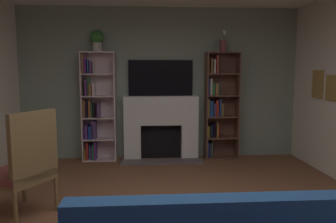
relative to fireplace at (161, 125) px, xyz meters
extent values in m
cube|color=gray|center=(0.00, 0.16, 0.74)|extent=(5.11, 0.06, 2.71)
cube|color=#A27D3D|center=(2.48, -1.23, 0.73)|extent=(0.03, 0.42, 0.38)
cube|color=#367460|center=(2.47, -1.23, 0.73)|extent=(0.01, 0.36, 0.32)
cube|color=#A27D3D|center=(2.48, -0.76, 0.77)|extent=(0.03, 0.31, 0.44)
cube|color=#979360|center=(2.47, -0.76, 0.77)|extent=(0.01, 0.25, 0.38)
cube|color=white|center=(-0.51, 0.00, -0.30)|extent=(0.30, 0.25, 0.63)
cube|color=white|center=(0.51, 0.00, -0.30)|extent=(0.30, 0.25, 0.63)
cube|color=white|center=(0.00, 0.00, 0.27)|extent=(1.32, 0.25, 0.51)
cube|color=black|center=(0.00, 0.09, -0.30)|extent=(0.73, 0.08, 0.63)
cube|color=#62575A|center=(0.00, -0.28, -0.60)|extent=(1.42, 0.30, 0.03)
cube|color=black|center=(0.00, 0.10, 0.85)|extent=(1.15, 0.06, 0.64)
cube|color=silver|center=(-1.38, -0.02, 0.35)|extent=(0.02, 0.29, 1.91)
cube|color=silver|center=(-0.81, -0.02, 0.35)|extent=(0.02, 0.29, 1.91)
cube|color=silver|center=(-1.10, 0.12, 0.35)|extent=(0.59, 0.02, 1.91)
cube|color=silver|center=(-1.10, -0.02, -0.60)|extent=(0.55, 0.29, 0.02)
cube|color=#A67937|center=(-1.35, -0.01, -0.49)|extent=(0.02, 0.24, 0.20)
cube|color=#AC2625|center=(-1.31, 0.01, -0.44)|extent=(0.03, 0.21, 0.30)
cube|color=#284D95|center=(-1.27, 0.02, -0.46)|extent=(0.02, 0.18, 0.26)
cube|color=#5F3370|center=(-1.24, 0.02, -0.49)|extent=(0.02, 0.19, 0.21)
cube|color=#247544|center=(-1.21, -0.01, -0.46)|extent=(0.03, 0.23, 0.27)
cube|color=#5B2C7A|center=(-1.17, -0.01, -0.44)|extent=(0.03, 0.24, 0.31)
cube|color=silver|center=(-1.10, -0.02, -0.23)|extent=(0.55, 0.29, 0.02)
cube|color=#4F2C7D|center=(-1.35, 0.00, -0.12)|extent=(0.02, 0.22, 0.20)
cube|color=#593281|center=(-1.31, -0.01, -0.09)|extent=(0.04, 0.24, 0.25)
cube|color=#1C3C94|center=(-1.25, -0.01, -0.10)|extent=(0.04, 0.24, 0.23)
cube|color=#5D3B6C|center=(-1.21, 0.02, -0.06)|extent=(0.04, 0.19, 0.32)
cube|color=#503A6D|center=(-1.17, -0.01, -0.06)|extent=(0.03, 0.23, 0.31)
cube|color=silver|center=(-1.10, -0.02, 0.15)|extent=(0.55, 0.29, 0.02)
cube|color=brown|center=(-1.34, 0.00, 0.32)|extent=(0.03, 0.22, 0.31)
cube|color=black|center=(-1.31, 0.01, 0.31)|extent=(0.03, 0.21, 0.29)
cube|color=brown|center=(-1.26, 0.02, 0.31)|extent=(0.04, 0.17, 0.30)
cube|color=#2E7755|center=(-1.22, 0.02, 0.29)|extent=(0.02, 0.19, 0.26)
cube|color=black|center=(-1.17, -0.01, 0.28)|extent=(0.04, 0.24, 0.24)
cube|color=#644068|center=(-1.13, 0.03, 0.28)|extent=(0.03, 0.16, 0.24)
cube|color=#5F3F72|center=(-1.09, 0.00, 0.30)|extent=(0.03, 0.23, 0.27)
cube|color=silver|center=(-1.10, -0.02, 0.54)|extent=(0.55, 0.29, 0.02)
cube|color=black|center=(-1.35, 0.01, 0.67)|extent=(0.02, 0.19, 0.26)
cube|color=#603269|center=(-1.30, 0.00, 0.68)|extent=(0.04, 0.23, 0.27)
cube|color=#397640|center=(-1.27, 0.02, 0.70)|extent=(0.02, 0.18, 0.32)
cube|color=olive|center=(-1.23, 0.00, 0.65)|extent=(0.04, 0.23, 0.20)
cube|color=beige|center=(-1.18, 0.01, 0.66)|extent=(0.04, 0.21, 0.22)
cube|color=silver|center=(-1.10, -0.02, 0.92)|extent=(0.55, 0.29, 0.02)
cube|color=#96663E|center=(-1.35, 0.00, 1.09)|extent=(0.03, 0.21, 0.32)
cube|color=#5C2371|center=(-1.31, 0.00, 1.06)|extent=(0.03, 0.22, 0.26)
cube|color=navy|center=(-1.26, 0.01, 1.04)|extent=(0.02, 0.20, 0.23)
cube|color=#623771|center=(-1.21, 0.01, 1.03)|extent=(0.04, 0.19, 0.21)
cube|color=beige|center=(-1.17, 0.02, 1.04)|extent=(0.02, 0.17, 0.23)
cube|color=silver|center=(-1.10, -0.02, 1.29)|extent=(0.55, 0.29, 0.02)
cube|color=brown|center=(0.81, -0.03, 0.35)|extent=(0.02, 0.31, 1.91)
cube|color=brown|center=(1.38, -0.03, 0.35)|extent=(0.02, 0.31, 1.91)
cube|color=brown|center=(1.10, 0.12, 0.35)|extent=(0.59, 0.02, 1.91)
cube|color=brown|center=(1.10, -0.03, -0.60)|extent=(0.55, 0.31, 0.02)
cube|color=#35508D|center=(0.85, 0.02, -0.46)|extent=(0.04, 0.17, 0.27)
cube|color=#502A79|center=(0.89, 0.02, -0.47)|extent=(0.02, 0.19, 0.25)
cube|color=#387046|center=(0.92, 0.02, -0.45)|extent=(0.02, 0.19, 0.29)
cube|color=brown|center=(1.10, -0.03, -0.23)|extent=(0.55, 0.31, 0.02)
cube|color=olive|center=(0.85, 0.01, -0.12)|extent=(0.04, 0.20, 0.20)
cube|color=black|center=(0.90, 0.00, -0.11)|extent=(0.04, 0.22, 0.22)
cube|color=black|center=(0.96, 0.02, -0.10)|extent=(0.04, 0.18, 0.24)
cube|color=olive|center=(1.01, -0.01, -0.09)|extent=(0.02, 0.24, 0.26)
cube|color=#B6232A|center=(1.04, 0.01, -0.12)|extent=(0.02, 0.19, 0.21)
cube|color=brown|center=(1.10, -0.03, 0.15)|extent=(0.55, 0.31, 0.02)
cube|color=olive|center=(0.84, 0.00, 0.32)|extent=(0.03, 0.22, 0.31)
cube|color=#273F95|center=(0.88, 0.00, 0.30)|extent=(0.02, 0.23, 0.28)
cube|color=#1E5499|center=(0.91, 0.00, 0.30)|extent=(0.03, 0.22, 0.28)
cube|color=#523C74|center=(0.95, -0.01, 0.28)|extent=(0.03, 0.24, 0.23)
cube|color=#B43427|center=(1.00, 0.01, 0.31)|extent=(0.04, 0.20, 0.29)
cube|color=navy|center=(1.05, -0.01, 0.32)|extent=(0.03, 0.25, 0.32)
cube|color=olive|center=(1.10, 0.00, 0.28)|extent=(0.04, 0.21, 0.23)
cube|color=brown|center=(1.10, -0.03, 0.54)|extent=(0.55, 0.31, 0.02)
cube|color=navy|center=(0.84, -0.01, 0.69)|extent=(0.02, 0.24, 0.29)
cube|color=beige|center=(0.89, 0.01, 0.69)|extent=(0.04, 0.21, 0.29)
cube|color=#2C7641|center=(0.93, 0.01, 0.65)|extent=(0.04, 0.21, 0.21)
cube|color=#935F3B|center=(0.98, -0.02, 0.65)|extent=(0.04, 0.26, 0.20)
cube|color=#2F6653|center=(1.03, 0.02, 0.65)|extent=(0.03, 0.18, 0.20)
cube|color=brown|center=(1.10, -0.03, 0.92)|extent=(0.55, 0.31, 0.02)
cube|color=brown|center=(0.84, 0.02, 1.07)|extent=(0.03, 0.19, 0.29)
cube|color=brown|center=(0.89, 0.00, 1.06)|extent=(0.03, 0.23, 0.26)
cube|color=beige|center=(0.94, -0.01, 1.05)|extent=(0.03, 0.25, 0.24)
cube|color=#AE3935|center=(0.98, -0.01, 1.09)|extent=(0.03, 0.24, 0.32)
cube|color=brown|center=(1.10, -0.03, 1.29)|extent=(0.55, 0.31, 0.02)
cylinder|color=beige|center=(-1.10, -0.02, 1.38)|extent=(0.15, 0.15, 0.15)
sphere|color=#31702E|center=(-1.10, -0.02, 1.55)|extent=(0.23, 0.23, 0.23)
cylinder|color=brown|center=(1.10, -0.02, 1.41)|extent=(0.11, 0.11, 0.22)
cylinder|color=#4C7F3F|center=(1.12, -0.01, 1.59)|extent=(0.01, 0.01, 0.14)
sphere|color=silver|center=(1.12, -0.01, 1.66)|extent=(0.06, 0.06, 0.06)
cylinder|color=#4C7F3F|center=(1.10, -0.01, 1.60)|extent=(0.01, 0.01, 0.16)
sphere|color=silver|center=(1.10, -0.01, 1.67)|extent=(0.04, 0.04, 0.04)
cylinder|color=#4C7F3F|center=(1.12, -0.02, 1.57)|extent=(0.01, 0.01, 0.11)
sphere|color=silver|center=(1.12, -0.02, 1.63)|extent=(0.05, 0.05, 0.05)
cylinder|color=brown|center=(-1.59, -2.67, -0.39)|extent=(0.04, 0.04, 0.43)
cylinder|color=brown|center=(-1.31, -2.21, -0.39)|extent=(0.04, 0.04, 0.43)
cylinder|color=brown|center=(-1.76, -1.93, -0.39)|extent=(0.04, 0.04, 0.43)
cube|color=#904544|center=(-1.68, -2.30, -0.14)|extent=(0.80, 0.80, 0.08)
cube|color=brown|center=(-1.68, -2.30, -0.20)|extent=(0.80, 0.80, 0.04)
cube|color=brown|center=(-1.46, -2.44, 0.19)|extent=(0.36, 0.53, 0.74)
camera|label=1|loc=(-0.30, -6.01, 0.99)|focal=36.22mm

